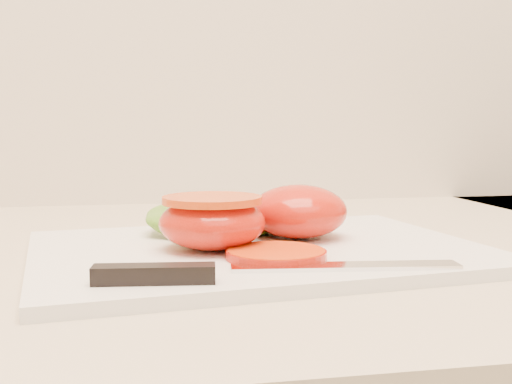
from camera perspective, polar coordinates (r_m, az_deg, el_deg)
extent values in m
cube|color=beige|center=(0.68, 17.18, -5.00)|extent=(3.92, 0.65, 0.03)
cube|color=white|center=(0.55, 0.20, -5.31)|extent=(0.40, 0.31, 0.01)
ellipsoid|color=red|center=(0.58, 3.80, -1.72)|extent=(0.09, 0.09, 0.05)
ellipsoid|color=red|center=(0.53, -3.90, -2.74)|extent=(0.09, 0.09, 0.04)
cylinder|color=#C22C03|center=(0.53, -3.92, -0.69)|extent=(0.08, 0.08, 0.01)
cylinder|color=#E35318|center=(0.50, 1.80, -5.53)|extent=(0.08, 0.08, 0.01)
ellipsoid|color=#62A22A|center=(0.61, -3.43, -2.36)|extent=(0.16, 0.12, 0.03)
cube|color=silver|center=(0.47, 7.98, -6.57)|extent=(0.17, 0.04, 0.00)
cube|color=black|center=(0.43, -9.05, -7.22)|extent=(0.08, 0.03, 0.01)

